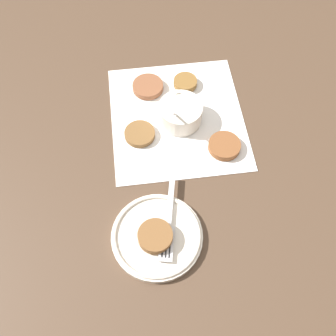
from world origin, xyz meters
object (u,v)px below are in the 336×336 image
(serving_plate, at_px, (157,236))
(fritter_on_plate, at_px, (155,236))
(sauce_bowl, at_px, (180,113))
(fork, at_px, (168,226))

(serving_plate, bearing_deg, fritter_on_plate, 149.65)
(sauce_bowl, xyz_separation_m, fork, (-0.28, 0.07, -0.01))
(sauce_bowl, height_order, serving_plate, sauce_bowl)
(serving_plate, xyz_separation_m, fritter_on_plate, (-0.01, 0.00, 0.02))
(sauce_bowl, bearing_deg, fritter_on_plate, 162.14)
(sauce_bowl, xyz_separation_m, serving_plate, (-0.30, 0.09, -0.02))
(serving_plate, distance_m, fritter_on_plate, 0.02)
(sauce_bowl, bearing_deg, serving_plate, 162.45)
(fritter_on_plate, bearing_deg, sauce_bowl, -17.86)
(sauce_bowl, distance_m, serving_plate, 0.31)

